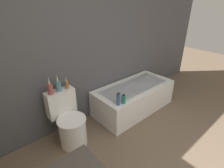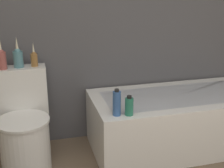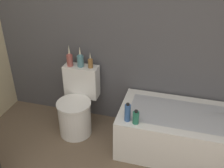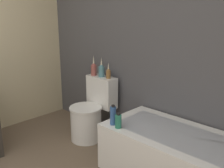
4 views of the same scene
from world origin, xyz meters
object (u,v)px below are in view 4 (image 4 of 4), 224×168
(bathtub, at_px, (182,160))
(shampoo_bottle_tall, at_px, (113,116))
(vase_bronze, at_px, (108,73))
(vase_silver, at_px, (101,70))
(toilet, at_px, (91,113))
(shampoo_bottle_short, at_px, (118,121))
(vase_gold, at_px, (93,69))

(bathtub, relative_size, shampoo_bottle_tall, 7.47)
(vase_bronze, bearing_deg, vase_silver, 179.20)
(bathtub, distance_m, vase_silver, 1.45)
(toilet, bearing_deg, shampoo_bottle_short, -22.92)
(vase_gold, bearing_deg, shampoo_bottle_short, -29.18)
(shampoo_bottle_short, bearing_deg, toilet, 157.08)
(vase_gold, distance_m, vase_silver, 0.12)
(vase_silver, distance_m, shampoo_bottle_tall, 0.87)
(vase_gold, height_order, shampoo_bottle_short, vase_gold)
(vase_silver, bearing_deg, shampoo_bottle_tall, -36.23)
(vase_silver, bearing_deg, toilet, -90.00)
(bathtub, bearing_deg, shampoo_bottle_tall, -158.12)
(bathtub, height_order, vase_bronze, vase_bronze)
(vase_bronze, xyz_separation_m, shampoo_bottle_short, (0.64, -0.51, -0.27))
(vase_bronze, height_order, shampoo_bottle_tall, vase_bronze)
(bathtub, height_order, toilet, toilet)
(toilet, height_order, vase_silver, vase_silver)
(shampoo_bottle_tall, bearing_deg, vase_silver, 143.77)
(bathtub, height_order, vase_silver, vase_silver)
(vase_bronze, relative_size, shampoo_bottle_short, 1.29)
(shampoo_bottle_short, bearing_deg, shampoo_bottle_tall, 167.08)
(vase_gold, xyz_separation_m, vase_bronze, (0.24, 0.02, -0.02))
(shampoo_bottle_short, bearing_deg, vase_silver, 146.00)
(vase_gold, bearing_deg, vase_silver, 9.19)
(toilet, distance_m, vase_gold, 0.56)
(shampoo_bottle_tall, relative_size, shampoo_bottle_short, 1.34)
(bathtub, height_order, vase_gold, vase_gold)
(toilet, bearing_deg, bathtub, -2.01)
(toilet, distance_m, vase_silver, 0.55)
(vase_silver, distance_m, vase_bronze, 0.12)
(vase_gold, height_order, vase_bronze, vase_gold)
(bathtub, distance_m, vase_bronze, 1.34)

